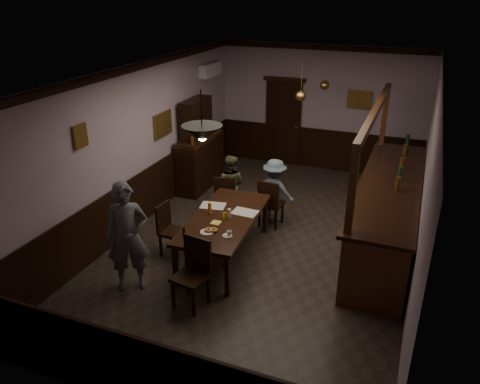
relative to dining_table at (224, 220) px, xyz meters
The scene contains 31 objects.
room 1.21m from the dining_table, 58.03° to the left, with size 5.01×8.01×3.01m.
dining_table is the anchor object (origin of this frame).
chair_far_left 1.36m from the dining_table, 112.17° to the left, with size 0.48×0.48×0.93m.
chair_far_right 1.36m from the dining_table, 74.15° to the left, with size 0.44×0.44×0.96m.
chair_near 1.32m from the dining_table, 86.01° to the right, with size 0.51×0.51×1.03m.
chair_side 0.96m from the dining_table, 165.15° to the right, with size 0.43×0.43×0.92m.
person_standing 1.64m from the dining_table, 126.80° to the right, with size 0.62×0.41×1.71m, color slate.
person_seated_left 1.62m from the dining_table, 109.42° to the left, with size 0.60×0.47×1.24m, color #4F5432.
person_seated_right 1.61m from the dining_table, 77.04° to the left, with size 0.82×0.47×1.27m, color slate.
newspaper_left 0.47m from the dining_table, 137.84° to the left, with size 0.42×0.30×0.01m, color silver.
newspaper_right 0.38m from the dining_table, 47.51° to the left, with size 0.42×0.30×0.01m, color silver.
napkin 0.24m from the dining_table, 100.96° to the right, with size 0.15×0.15×0.00m, color #E8D655.
saucer 0.64m from the dining_table, 62.20° to the right, with size 0.15×0.15×0.01m, color white.
coffee_cup 0.65m from the dining_table, 59.55° to the right, with size 0.08×0.08×0.07m, color white.
pastry_plate 0.58m from the dining_table, 93.77° to the right, with size 0.22×0.22×0.01m, color white.
pastry_ring_a 0.56m from the dining_table, 92.66° to the right, with size 0.13×0.13×0.04m, color #C68C47.
pastry_ring_b 0.54m from the dining_table, 85.16° to the right, with size 0.13×0.13×0.04m, color #C68C47.
soda_can 0.15m from the dining_table, 61.63° to the right, with size 0.07×0.07×0.12m, color yellow.
beer_glass 0.31m from the dining_table, behind, with size 0.06×0.06×0.20m, color #BF721E.
water_glass 0.16m from the dining_table, 15.15° to the left, with size 0.06×0.06×0.15m, color silver.
pepper_mill 0.86m from the dining_table, 112.64° to the right, with size 0.04×0.04×0.14m, color black.
sideboard 3.12m from the dining_table, 123.88° to the left, with size 0.54×1.51×2.00m.
bar_counter 2.88m from the dining_table, 31.07° to the left, with size 1.01×4.36×2.44m.
door_back 4.74m from the dining_table, 95.17° to the left, with size 0.90×0.06×2.10m, color black.
ac_unit 4.49m from the dining_table, 117.52° to the left, with size 0.20×0.85×0.30m.
picture_left_small 2.61m from the dining_table, 157.05° to the right, with size 0.04×0.28×0.36m.
picture_left_large 2.72m from the dining_table, 141.88° to the left, with size 0.04×0.62×0.48m.
picture_back 5.04m from the dining_table, 73.77° to the left, with size 0.55×0.04×0.42m.
pendant_iron 1.90m from the dining_table, 86.77° to the right, with size 0.56×0.56×0.70m.
pendant_brass_mid 2.94m from the dining_table, 76.53° to the left, with size 0.20×0.20×0.81m.
pendant_brass_far 4.01m from the dining_table, 77.84° to the left, with size 0.20×0.20×0.81m.
Camera 1 is at (2.29, -7.02, 4.27)m, focal length 35.00 mm.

